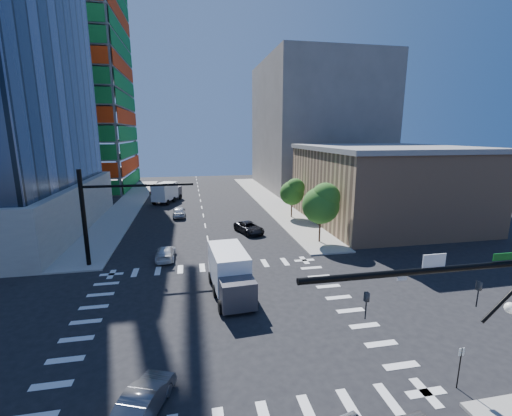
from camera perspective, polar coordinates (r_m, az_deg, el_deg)
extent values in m
plane|color=black|center=(24.75, -5.65, -17.48)|extent=(160.00, 160.00, 0.00)
cube|color=silver|center=(24.75, -5.65, -17.47)|extent=(20.00, 20.00, 0.01)
cube|color=gray|center=(64.23, 2.04, 1.37)|extent=(5.00, 60.00, 0.15)
cube|color=gray|center=(63.52, -20.51, 0.46)|extent=(5.00, 60.00, 0.15)
cube|color=#178233|center=(85.31, -21.04, 19.79)|extent=(0.12, 24.00, 49.00)
cube|color=red|center=(76.31, -32.67, 19.71)|extent=(24.00, 0.12, 49.00)
cube|color=tan|center=(51.54, 20.48, 3.43)|extent=(20.00, 22.00, 10.00)
cube|color=slate|center=(51.06, 20.93, 9.31)|extent=(20.50, 22.50, 0.60)
cube|color=#66605C|center=(81.68, 9.88, 13.36)|extent=(24.00, 30.00, 28.00)
cylinder|color=black|center=(13.77, 27.41, -9.20)|extent=(10.00, 0.24, 0.24)
imported|color=black|center=(15.44, 32.96, -11.94)|extent=(0.16, 0.20, 1.00)
imported|color=black|center=(12.88, 17.82, -15.20)|extent=(0.16, 0.20, 1.00)
cube|color=white|center=(13.65, 27.55, -7.83)|extent=(0.90, 0.04, 0.50)
cube|color=#0B5015|center=(15.68, 36.22, -6.54)|extent=(1.10, 0.04, 0.28)
sphere|color=white|center=(17.25, 36.70, -13.21)|extent=(0.44, 0.44, 0.44)
cylinder|color=black|center=(35.15, -26.75, -1.55)|extent=(0.40, 0.40, 9.00)
cylinder|color=black|center=(33.58, -18.99, 3.56)|extent=(10.00, 0.24, 0.24)
imported|color=black|center=(33.63, -17.18, 1.80)|extent=(0.16, 0.20, 1.00)
cylinder|color=#382316|center=(39.74, 10.55, -3.94)|extent=(0.20, 0.20, 2.27)
sphere|color=#154F16|center=(39.00, 10.73, 0.42)|extent=(4.16, 4.16, 4.16)
sphere|color=#447D29|center=(38.69, 11.50, 1.77)|extent=(3.25, 3.25, 3.25)
cylinder|color=#382316|center=(50.85, 5.94, -0.42)|extent=(0.20, 0.20, 1.92)
sphere|color=#154F16|center=(50.34, 6.00, 2.48)|extent=(3.52, 3.52, 3.52)
sphere|color=#447D29|center=(50.04, 6.56, 3.37)|extent=(2.75, 2.75, 2.75)
cylinder|color=black|center=(20.87, 30.77, -21.97)|extent=(0.06, 0.06, 2.20)
cube|color=silver|center=(20.40, 31.06, -19.85)|extent=(0.30, 0.03, 0.40)
imported|color=black|center=(43.04, -1.16, -3.28)|extent=(3.72, 5.47, 1.39)
imported|color=silver|center=(35.50, -14.84, -7.24)|extent=(1.86, 4.43, 1.28)
imported|color=silver|center=(52.62, -12.72, -0.60)|extent=(1.88, 4.60, 1.56)
imported|color=#545459|center=(18.13, -18.25, -28.20)|extent=(2.78, 4.29, 1.34)
cube|color=white|center=(26.55, -4.19, -10.46)|extent=(2.89, 5.45, 2.75)
cube|color=#3B3A42|center=(26.83, -4.17, -11.81)|extent=(2.56, 2.06, 2.01)
cube|color=silver|center=(64.39, -14.53, 2.85)|extent=(4.56, 6.14, 2.88)
cube|color=#3B3A42|center=(64.51, -14.50, 2.21)|extent=(3.11, 2.81, 2.11)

